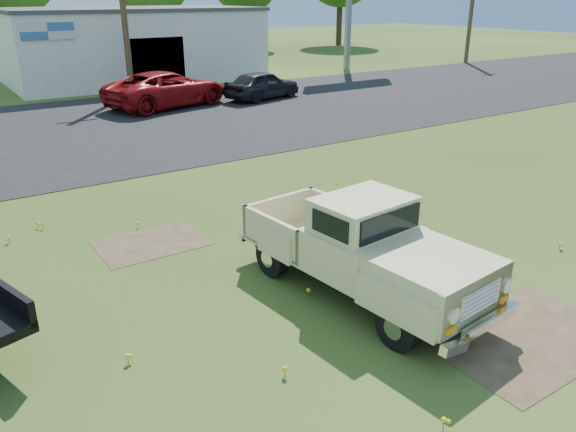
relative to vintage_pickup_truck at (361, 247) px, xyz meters
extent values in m
plane|color=#304315|center=(-0.26, 0.55, -0.89)|extent=(140.00, 140.00, 0.00)
cube|color=black|center=(-0.26, 15.55, -0.89)|extent=(90.00, 14.00, 0.02)
cube|color=#463825|center=(1.24, -2.45, -0.89)|extent=(3.00, 2.00, 0.01)
cube|color=#463825|center=(-2.26, 4.05, -0.89)|extent=(2.20, 1.60, 0.01)
cube|color=beige|center=(5.74, 27.55, 1.11)|extent=(14.00, 8.00, 4.00)
cube|color=#3F3F44|center=(5.74, 27.55, 3.16)|extent=(14.20, 8.20, 0.20)
cube|color=black|center=(5.74, 23.60, 0.71)|extent=(3.00, 0.10, 2.20)
cube|color=silver|center=(0.24, 23.50, 2.31)|extent=(2.50, 0.08, 0.80)
cylinder|color=slate|center=(19.74, 24.55, 3.11)|extent=(0.44, 0.44, 8.00)
cylinder|color=#453420|center=(3.74, 22.55, 3.61)|extent=(0.30, 0.30, 9.00)
cylinder|color=#332617|center=(1.74, 41.05, 1.00)|extent=(0.56, 0.56, 3.78)
cylinder|color=#332617|center=(11.74, 39.55, 0.82)|extent=(0.56, 0.56, 3.42)
cylinder|color=#332617|center=(21.74, 42.05, 0.91)|extent=(0.56, 0.56, 3.60)
cylinder|color=#332617|center=(31.74, 40.55, 1.18)|extent=(0.56, 0.56, 4.14)
imported|color=maroon|center=(3.97, 18.22, -0.08)|extent=(6.28, 4.06, 1.61)
imported|color=black|center=(8.67, 17.54, -0.19)|extent=(4.36, 2.58, 1.39)
camera|label=1|loc=(-5.83, -6.50, 3.99)|focal=35.00mm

